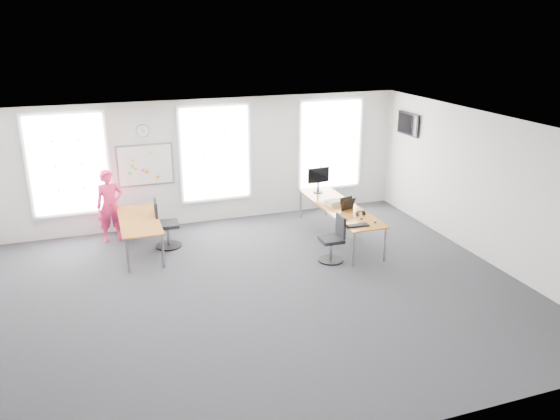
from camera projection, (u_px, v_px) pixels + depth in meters
name	position (u px, v px, depth m)	size (l,w,h in m)	color
floor	(251.00, 293.00, 9.96)	(10.00, 10.00, 0.00)	#27272C
ceiling	(248.00, 130.00, 8.97)	(10.00, 10.00, 0.00)	silver
wall_back	(203.00, 162.00, 13.03)	(10.00, 10.00, 0.00)	silver
wall_front	(351.00, 334.00, 5.89)	(10.00, 10.00, 0.00)	silver
wall_right	(487.00, 188.00, 11.01)	(10.00, 10.00, 0.00)	silver
window_left	(68.00, 165.00, 12.01)	(1.60, 0.06, 2.20)	silver
window_mid	(215.00, 153.00, 13.03)	(1.60, 0.06, 2.20)	silver
window_right	(330.00, 145.00, 13.96)	(1.60, 0.06, 2.20)	silver
desk_right	(339.00, 208.00, 12.29)	(0.82, 3.09, 0.75)	#B6622D
desk_left	(139.00, 222.00, 11.52)	(0.81, 2.02, 0.74)	#B6622D
chair_right	(334.00, 241.00, 11.18)	(0.52, 0.52, 0.97)	black
chair_left	(165.00, 227.00, 11.84)	(0.57, 0.57, 1.08)	black
person	(110.00, 206.00, 12.10)	(0.60, 0.39, 1.64)	#EE255C
whiteboard	(145.00, 165.00, 12.57)	(1.20, 0.03, 0.90)	white
wall_clock	(142.00, 131.00, 12.31)	(0.30, 0.30, 0.04)	gray
tv	(408.00, 124.00, 13.40)	(0.06, 0.90, 0.55)	black
keyboard	(358.00, 226.00, 11.08)	(0.46, 0.16, 0.02)	black
mouse	(375.00, 222.00, 11.24)	(0.06, 0.10, 0.04)	black
lens_cap	(361.00, 219.00, 11.47)	(0.07, 0.07, 0.01)	black
headphones	(360.00, 214.00, 11.65)	(0.20, 0.10, 0.11)	black
laptop_sleeve	(347.00, 204.00, 12.00)	(0.36, 0.27, 0.28)	black
paper_stack	(335.00, 203.00, 12.32)	(0.34, 0.26, 0.12)	beige
monitor	(318.00, 178.00, 13.12)	(0.56, 0.23, 0.62)	black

